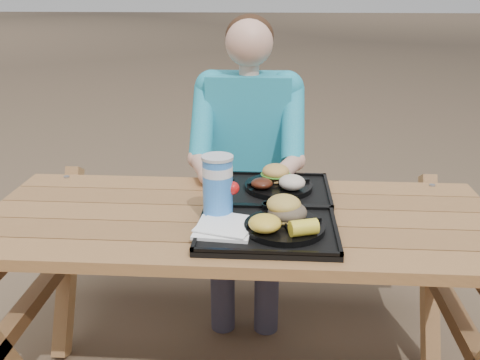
{
  "coord_description": "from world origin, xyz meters",
  "views": [
    {
      "loc": [
        0.11,
        -1.71,
        1.51
      ],
      "look_at": [
        0.0,
        0.0,
        0.88
      ],
      "focal_mm": 40.0,
      "sensor_mm": 36.0,
      "label": 1
    }
  ],
  "objects": [
    {
      "name": "cutlery_far",
      "position": [
        -0.07,
        0.22,
        0.77
      ],
      "size": [
        0.05,
        0.16,
        0.01
      ],
      "primitive_type": "cube",
      "rotation": [
        0.0,
        0.0,
        -0.14
      ],
      "color": "black",
      "rests_on": "tray_far"
    },
    {
      "name": "baked_beans",
      "position": [
        0.07,
        0.16,
        0.81
      ],
      "size": [
        0.08,
        0.08,
        0.04
      ],
      "primitive_type": "ellipsoid",
      "color": "#441A0D",
      "rests_on": "plate_far"
    },
    {
      "name": "soda_cup",
      "position": [
        -0.07,
        -0.06,
        0.87
      ],
      "size": [
        0.1,
        0.1,
        0.2
      ],
      "primitive_type": "cylinder",
      "color": "blue",
      "rests_on": "tray_near"
    },
    {
      "name": "corn_cob",
      "position": [
        0.21,
        -0.23,
        0.82
      ],
      "size": [
        0.11,
        0.11,
        0.05
      ],
      "primitive_type": null,
      "rotation": [
        0.0,
        0.0,
        0.33
      ],
      "color": "yellow",
      "rests_on": "plate_near"
    },
    {
      "name": "picnic_table",
      "position": [
        0.0,
        0.0,
        0.38
      ],
      "size": [
        1.8,
        1.49,
        0.75
      ],
      "primitive_type": null,
      "color": "#999999",
      "rests_on": "ground"
    },
    {
      "name": "plate_near",
      "position": [
        0.15,
        -0.15,
        0.78
      ],
      "size": [
        0.26,
        0.26,
        0.02
      ],
      "primitive_type": "cylinder",
      "color": "black",
      "rests_on": "tray_near"
    },
    {
      "name": "diner",
      "position": [
        -0.01,
        0.69,
        0.64
      ],
      "size": [
        0.48,
        0.84,
        1.28
      ],
      "primitive_type": null,
      "color": "teal",
      "rests_on": "ground"
    },
    {
      "name": "potato_salad",
      "position": [
        0.18,
        0.16,
        0.82
      ],
      "size": [
        0.1,
        0.1,
        0.06
      ],
      "primitive_type": "ellipsoid",
      "color": "beige",
      "rests_on": "plate_far"
    },
    {
      "name": "mac_cheese",
      "position": [
        0.09,
        -0.21,
        0.82
      ],
      "size": [
        0.1,
        0.1,
        0.05
      ],
      "primitive_type": "ellipsoid",
      "color": "yellow",
      "rests_on": "plate_near"
    },
    {
      "name": "tray_near",
      "position": [
        0.1,
        -0.15,
        0.76
      ],
      "size": [
        0.45,
        0.35,
        0.02
      ],
      "primitive_type": "cube",
      "color": "black",
      "rests_on": "picnic_table"
    },
    {
      "name": "burger",
      "position": [
        0.12,
        0.26,
        0.84
      ],
      "size": [
        0.11,
        0.11,
        0.1
      ],
      "primitive_type": null,
      "color": "gold",
      "rests_on": "plate_far"
    },
    {
      "name": "sandwich",
      "position": [
        0.16,
        -0.11,
        0.85
      ],
      "size": [
        0.12,
        0.12,
        0.12
      ],
      "primitive_type": null,
      "color": "gold",
      "rests_on": "plate_near"
    },
    {
      "name": "condiment_bbq",
      "position": [
        0.1,
        -0.02,
        0.79
      ],
      "size": [
        0.05,
        0.05,
        0.03
      ],
      "primitive_type": "cylinder",
      "color": "black",
      "rests_on": "tray_near"
    },
    {
      "name": "condiment_mustard",
      "position": [
        0.16,
        -0.03,
        0.79
      ],
      "size": [
        0.06,
        0.06,
        0.03
      ],
      "primitive_type": "cylinder",
      "color": "gold",
      "rests_on": "tray_near"
    },
    {
      "name": "plate_far",
      "position": [
        0.13,
        0.21,
        0.78
      ],
      "size": [
        0.26,
        0.26,
        0.02
      ],
      "primitive_type": "cylinder",
      "color": "black",
      "rests_on": "tray_far"
    },
    {
      "name": "napkin_stack",
      "position": [
        -0.04,
        -0.17,
        0.78
      ],
      "size": [
        0.19,
        0.19,
        0.02
      ],
      "primitive_type": "cube",
      "rotation": [
        0.0,
        0.0,
        -0.08
      ],
      "color": "white",
      "rests_on": "tray_near"
    },
    {
      "name": "tray_far",
      "position": [
        0.1,
        0.2,
        0.76
      ],
      "size": [
        0.45,
        0.35,
        0.02
      ],
      "primitive_type": "cube",
      "color": "black",
      "rests_on": "picnic_table"
    }
  ]
}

